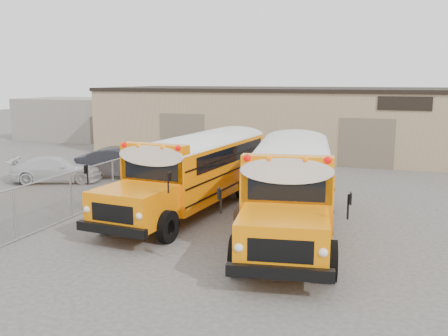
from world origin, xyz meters
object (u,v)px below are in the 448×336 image
(school_bus_right, at_px, (297,152))
(tarp_bundle, at_px, (253,223))
(car_dark, at_px, (123,163))
(school_bus_left, at_px, (251,146))
(car_white, at_px, (56,169))

(school_bus_right, distance_m, tarp_bundle, 9.07)
(tarp_bundle, bearing_deg, school_bus_right, 92.57)
(school_bus_right, bearing_deg, car_dark, -179.38)
(tarp_bundle, xyz_separation_m, car_dark, (-9.91, 8.91, -0.06))
(school_bus_left, height_order, car_white, school_bus_left)
(tarp_bundle, distance_m, car_dark, 13.32)
(tarp_bundle, height_order, car_dark, tarp_bundle)
(car_dark, bearing_deg, car_white, 117.90)
(school_bus_left, relative_size, car_dark, 2.20)
(tarp_bundle, height_order, car_white, tarp_bundle)
(school_bus_left, xyz_separation_m, car_white, (-9.39, -3.88, -1.13))
(school_bus_right, bearing_deg, car_white, -168.97)
(car_white, bearing_deg, car_dark, -73.27)
(school_bus_left, height_order, school_bus_right, school_bus_right)
(school_bus_left, distance_m, car_dark, 7.04)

